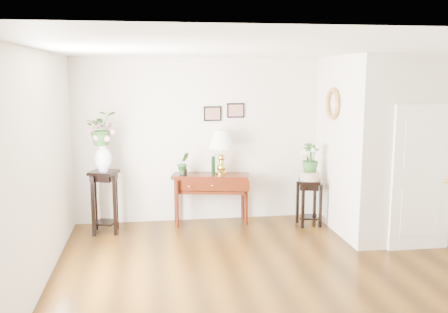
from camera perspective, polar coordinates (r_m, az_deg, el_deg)
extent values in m
cube|color=#51300C|center=(6.44, 7.85, -13.65)|extent=(6.00, 5.50, 0.02)
cube|color=white|center=(5.94, 8.46, 12.09)|extent=(6.00, 5.50, 0.02)
cube|color=silver|center=(8.67, 2.95, 2.01)|extent=(6.00, 0.02, 2.80)
cube|color=silver|center=(3.57, 21.03, -9.35)|extent=(6.00, 0.02, 2.80)
cube|color=silver|center=(5.92, -20.91, -2.04)|extent=(0.02, 5.50, 2.80)
cube|color=silver|center=(8.44, 18.42, 1.34)|extent=(1.80, 1.95, 2.80)
cube|color=white|center=(7.64, 21.66, -2.31)|extent=(0.90, 0.05, 2.10)
cube|color=black|center=(8.50, -1.32, 4.92)|extent=(0.30, 0.02, 0.25)
cube|color=black|center=(8.55, 1.35, 5.28)|extent=(0.30, 0.02, 0.25)
torus|color=#BB893B|center=(8.12, 12.29, 5.92)|extent=(0.07, 0.51, 0.51)
cube|color=black|center=(8.47, -1.52, -4.87)|extent=(1.34, 0.69, 0.85)
cube|color=gold|center=(8.33, -0.31, 0.36)|extent=(0.44, 0.44, 0.75)
cylinder|color=black|center=(8.35, -1.23, -0.88)|extent=(0.07, 0.07, 0.30)
imported|color=#295924|center=(8.30, -4.67, -0.88)|extent=(0.25, 0.22, 0.37)
cube|color=black|center=(8.19, -13.46, -5.07)|extent=(0.50, 0.50, 1.01)
imported|color=#295924|center=(7.98, -13.78, 3.10)|extent=(0.56, 0.51, 0.54)
cube|color=black|center=(8.51, 9.68, -5.21)|extent=(0.46, 0.46, 0.77)
cylinder|color=beige|center=(8.41, 9.77, -2.14)|extent=(0.43, 0.43, 0.14)
imported|color=#295924|center=(8.36, 9.82, -0.20)|extent=(0.35, 0.35, 0.50)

